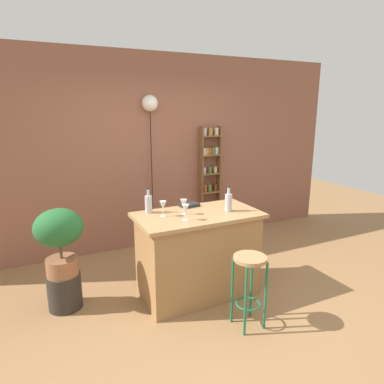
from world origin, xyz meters
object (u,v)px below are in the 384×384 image
bar_stool (249,276)px  potted_plant (59,235)px  plant_stool (65,291)px  spice_shelf (210,179)px  bottle_spirits_clear (149,204)px  wine_glass_right (163,205)px  wine_glass_center (184,204)px  wine_glass_left (186,209)px  pendant_globe_light (150,105)px  bottle_vinegar (229,202)px  cookbook (189,205)px

bar_stool → potted_plant: bearing=144.9°
plant_stool → spice_shelf: bearing=26.6°
potted_plant → bottle_spirits_clear: size_ratio=2.59×
wine_glass_right → plant_stool: bearing=164.6°
wine_glass_center → wine_glass_right: (-0.22, 0.03, 0.00)m
plant_stool → wine_glass_left: size_ratio=2.27×
wine_glass_left → pendant_globe_light: pendant_globe_light is taller
bar_stool → spice_shelf: spice_shelf is taller
spice_shelf → bottle_vinegar: (-0.64, -1.59, 0.11)m
potted_plant → pendant_globe_light: (1.40, 1.20, 1.27)m
pendant_globe_light → bar_stool: bearing=-86.4°
spice_shelf → plant_stool: (-2.35, -1.17, -0.75)m
plant_stool → wine_glass_right: size_ratio=2.27×
cookbook → potted_plant: bearing=169.6°
wine_glass_left → wine_glass_center: same height
bottle_spirits_clear → wine_glass_left: 0.47m
plant_stool → pendant_globe_light: bearing=40.6°
bar_stool → wine_glass_left: (-0.38, 0.59, 0.54)m
plant_stool → pendant_globe_light: 2.63m
potted_plant → wine_glass_left: (1.16, -0.49, 0.25)m
bar_stool → wine_glass_center: 0.99m
potted_plant → bottle_vinegar: bearing=-13.7°
plant_stool → cookbook: cookbook is taller
bottle_vinegar → wine_glass_right: size_ratio=1.70×
bottle_vinegar → wine_glass_left: (-0.55, -0.08, 0.01)m
cookbook → bottle_vinegar: bearing=-58.0°
spice_shelf → bottle_spirits_clear: (-1.44, -1.26, 0.10)m
spice_shelf → wine_glass_left: spice_shelf is taller
spice_shelf → bottle_spirits_clear: size_ratio=6.50×
wine_glass_center → wine_glass_left: bearing=-108.8°
cookbook → plant_stool: bearing=169.6°
bottle_spirits_clear → wine_glass_left: bearing=-58.0°
wine_glass_left → wine_glass_center: 0.20m
bottle_vinegar → potted_plant: bearing=166.3°
bottle_vinegar → spice_shelf: bearing=68.1°
wine_glass_center → pendant_globe_light: bearing=83.5°
plant_stool → bottle_spirits_clear: bearing=-5.8°
wine_glass_left → plant_stool: bearing=156.9°
potted_plant → bar_stool: bearing=-35.1°
bar_stool → pendant_globe_light: 2.76m
cookbook → bar_stool: bearing=-90.6°
bar_stool → wine_glass_right: 1.11m
bottle_vinegar → wine_glass_right: bottle_vinegar is taller
pendant_globe_light → bottle_spirits_clear: bearing=-110.7°
spice_shelf → bottle_spirits_clear: bearing=-138.7°
pendant_globe_light → plant_stool: bearing=-139.4°
bottle_vinegar → pendant_globe_light: 1.94m
spice_shelf → wine_glass_center: bearing=-127.2°
plant_stool → wine_glass_center: bearing=-14.2°
bar_stool → wine_glass_center: size_ratio=4.35×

